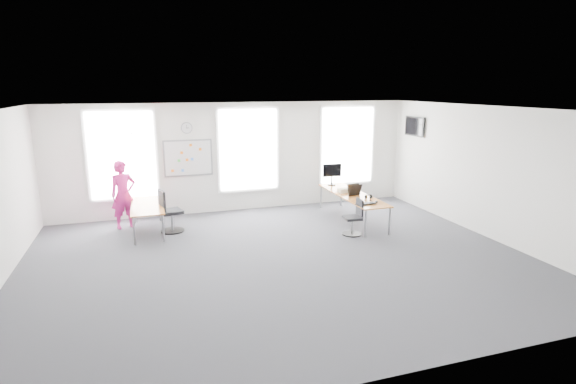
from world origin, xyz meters
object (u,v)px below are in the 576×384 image
object	(u,v)px
chair_right	(354,219)
headphones	(368,197)
desk_left	(147,207)
person	(123,195)
keyboard	(366,204)
desk_right	(352,196)
monitor	(332,172)
chair_left	(169,214)

from	to	relation	value
chair_right	headphones	xyz separation A→B (m)	(0.65, 0.57, 0.36)
desk_left	person	bearing A→B (deg)	133.73
keyboard	headphones	size ratio (longest dim) A/B	2.80
desk_left	headphones	bearing A→B (deg)	-12.01
keyboard	headphones	distance (m)	0.59
chair_right	headphones	bearing A→B (deg)	135.23
chair_right	desk_right	bearing A→B (deg)	160.79
desk_right	person	xyz separation A→B (m)	(-5.61, 1.15, 0.19)
desk_right	monitor	world-z (taller)	monitor
person	keyboard	size ratio (longest dim) A/B	3.43
person	keyboard	distance (m)	5.89
person	headphones	world-z (taller)	person
desk_left	desk_right	bearing A→B (deg)	-6.70
person	desk_right	bearing A→B (deg)	-30.33
chair_right	monitor	size ratio (longest dim) A/B	1.40
keyboard	monitor	world-z (taller)	monitor
desk_right	chair_left	world-z (taller)	chair_left
chair_right	monitor	bearing A→B (deg)	173.92
desk_left	chair_right	bearing A→B (deg)	-20.06
chair_right	monitor	world-z (taller)	monitor
desk_right	keyboard	distance (m)	1.03
monitor	chair_left	bearing A→B (deg)	-168.94
chair_right	chair_left	distance (m)	4.41
person	keyboard	xyz separation A→B (m)	(5.47, -2.17, -0.14)
monitor	desk_left	bearing A→B (deg)	-171.49
chair_left	person	world-z (taller)	person
chair_left	headphones	xyz separation A→B (m)	(4.77, -0.97, 0.28)
headphones	desk_left	bearing A→B (deg)	154.22
chair_left	person	size ratio (longest dim) A/B	0.62
desk_left	monitor	xyz separation A→B (m)	(5.02, 0.60, 0.44)
desk_right	headphones	xyz separation A→B (m)	(0.18, -0.52, 0.09)
person	headphones	bearing A→B (deg)	-34.85
chair_right	keyboard	xyz separation A→B (m)	(0.32, 0.07, 0.33)
keyboard	headphones	bearing A→B (deg)	48.77
desk_right	person	size ratio (longest dim) A/B	1.69
desk_left	chair_right	xyz separation A→B (m)	(4.61, -1.69, -0.24)
desk_right	headphones	size ratio (longest dim) A/B	16.23
desk_right	chair_left	size ratio (longest dim) A/B	2.73
chair_right	chair_left	size ratio (longest dim) A/B	0.82
desk_left	keyboard	bearing A→B (deg)	-18.09
chair_right	person	world-z (taller)	person
desk_right	person	world-z (taller)	person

